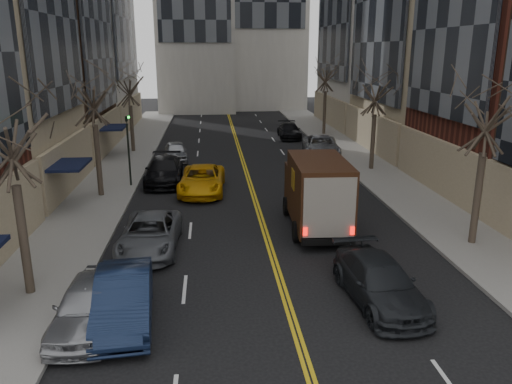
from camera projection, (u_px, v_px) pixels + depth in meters
sidewalk_left at (119, 168)px, 35.49m from camera, size 4.00×66.00×0.15m
sidewalk_right at (365, 163)px, 37.09m from camera, size 4.00×66.00×0.15m
tree_lf_near at (7, 116)px, 15.62m from camera, size 3.20×3.20×8.41m
tree_lf_mid at (91, 81)px, 27.01m from camera, size 3.20×3.20×8.91m
tree_lf_far at (128, 78)px, 39.60m from camera, size 3.20×3.20×8.12m
tree_rt_near at (490, 96)px, 20.00m from camera, size 3.20×3.20×8.71m
tree_rt_mid at (377, 81)px, 33.48m from camera, size 3.20×3.20×8.32m
tree_rt_far at (326, 65)px, 47.67m from camera, size 3.20×3.20×9.11m
traffic_signal at (128, 142)px, 30.09m from camera, size 0.29×0.26×4.70m
ups_truck at (317, 193)px, 23.38m from camera, size 2.78×6.40×3.46m
observer_sedan at (379, 282)px, 16.74m from camera, size 2.44×5.18×1.46m
taxi at (202, 180)px, 29.62m from camera, size 2.91×5.69×1.54m
pedestrian at (302, 222)px, 22.11m from camera, size 0.61×0.74×1.74m
parked_lf_a at (89, 304)px, 15.19m from camera, size 1.97×4.58×1.54m
parked_lf_b at (124, 298)px, 15.52m from camera, size 2.12×4.94×1.58m
parked_lf_c at (150, 234)px, 21.11m from camera, size 2.55×5.23×1.43m
parked_lf_d at (164, 171)px, 31.73m from camera, size 2.24×5.50×1.59m
parked_lf_e at (176, 151)px, 38.05m from camera, size 2.13×4.36×1.43m
parked_rt_a at (322, 164)px, 33.86m from camera, size 1.85×4.42×1.42m
parked_rt_b at (321, 146)px, 39.49m from camera, size 3.42×6.16×1.63m
parked_rt_c at (289, 131)px, 47.69m from camera, size 2.20×5.01×1.43m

